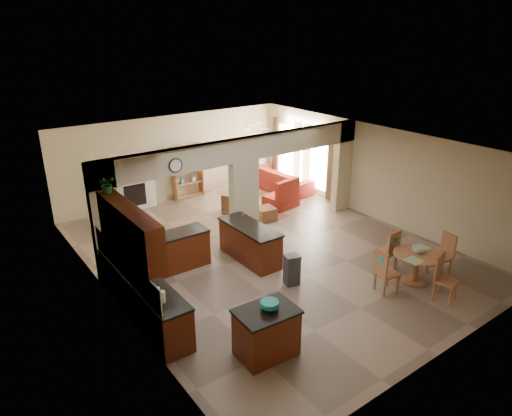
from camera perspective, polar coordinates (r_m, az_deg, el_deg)
floor at (r=11.86m, az=1.32°, el=-5.41°), size 10.00×10.00×0.00m
ceiling at (r=10.88m, az=1.44°, el=7.84°), size 10.00×10.00×0.00m
wall_back at (r=15.37m, az=-10.09°, el=6.25°), size 8.00×0.00×8.00m
wall_front at (r=8.30m, az=23.13°, el=-9.06°), size 8.00×0.00×8.00m
wall_left at (r=9.59m, az=-18.02°, el=-4.10°), size 0.00×10.00×10.00m
wall_right at (r=13.97m, az=14.56°, el=4.32°), size 0.00×10.00×10.00m
partition_left_pier at (r=10.55m, az=-18.28°, el=-1.76°), size 0.60×0.25×2.80m
partition_center_pier at (r=12.16m, az=-1.50°, el=0.95°), size 0.80×0.25×2.20m
partition_right_pier at (r=14.38m, az=10.75°, el=5.13°), size 0.60×0.25×2.80m
partition_header at (r=11.73m, az=-1.57°, el=7.36°), size 8.00×0.25×0.60m
kitchen_counter at (r=10.02m, az=-12.92°, el=-8.43°), size 2.52×3.29×1.48m
upper_cabinets at (r=8.73m, az=-15.58°, el=-2.64°), size 0.35×2.40×0.90m
peninsula at (r=11.26m, az=-0.75°, el=-4.37°), size 0.70×1.85×0.91m
wall_clock at (r=10.65m, az=-10.02°, el=5.27°), size 0.34×0.03×0.34m
rug at (r=14.04m, az=0.01°, el=-0.93°), size 1.60×1.30×0.01m
fireplace at (r=14.85m, az=-15.11°, el=2.10°), size 1.60×0.35×1.20m
shelving_unit at (r=15.50m, az=-8.51°, el=4.55°), size 1.00×0.32×1.80m
window_a at (r=15.49m, az=7.91°, el=5.73°), size 0.02×0.90×1.90m
window_b at (r=16.71m, az=3.87°, el=7.05°), size 0.02×0.90×1.90m
glazed_door at (r=16.13m, az=5.80°, el=5.90°), size 0.02×0.70×2.10m
drape_a_left at (r=15.05m, az=9.38°, el=5.17°), size 0.10×0.28×2.30m
drape_a_right at (r=15.88m, az=6.31°, el=6.20°), size 0.10×0.28×2.30m
drape_b_left at (r=16.24m, az=5.12°, el=6.59°), size 0.10×0.28×2.30m
drape_b_right at (r=17.13m, az=2.47°, el=7.45°), size 0.10×0.28×2.30m
ceiling_fan at (r=14.16m, az=-1.18°, el=10.09°), size 1.00×1.00×0.10m
kitchen_island at (r=8.22m, az=1.30°, el=-15.26°), size 1.09×0.81×0.91m
teal_bowl at (r=7.94m, az=1.70°, el=-12.08°), size 0.32×0.32×0.15m
trash_can at (r=10.31m, az=4.50°, el=-7.84°), size 0.37×0.34×0.66m
dining_table at (r=10.88m, az=19.41°, el=-6.53°), size 1.05×1.05×0.72m
fruit_bowl at (r=10.83m, az=19.63°, el=-4.88°), size 0.27×0.27×0.14m
sofa at (r=16.25m, az=2.80°, el=3.67°), size 2.70×1.20×0.77m
chaise at (r=14.71m, az=3.14°, el=0.91°), size 1.10×0.95×0.39m
armchair at (r=13.97m, az=-2.22°, el=0.58°), size 1.11×1.12×0.75m
ottoman at (r=13.67m, az=1.21°, el=-0.71°), size 0.60×0.60×0.39m
plant at (r=9.38m, az=-18.14°, el=2.90°), size 0.38×0.35×0.36m
chair_north at (r=11.19m, az=16.39°, el=-4.94°), size 0.43×0.43×1.02m
chair_east at (r=11.42m, az=22.42°, el=-5.20°), size 0.50×0.50×1.02m
chair_south at (r=10.42m, az=22.34°, el=-7.80°), size 0.50×0.50×1.02m
chair_west at (r=10.24m, az=15.78°, el=-7.45°), size 0.51×0.51×1.02m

